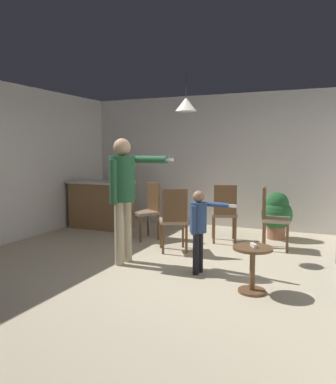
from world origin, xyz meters
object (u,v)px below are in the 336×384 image
object	(u,v)px
kitchen_counter	(101,204)
side_table_by_couch	(252,264)
dining_chair_by_counter	(148,208)
spare_remote_on_table	(254,245)
person_child	(199,222)
dining_chair_centre_back	(224,211)
dining_chair_spare	(271,215)
potted_plant_corner	(277,213)
dining_chair_near_wall	(174,217)
person_adult	(123,187)

from	to	relation	value
kitchen_counter	side_table_by_couch	world-z (taller)	kitchen_counter
dining_chair_by_counter	spare_remote_on_table	size ratio (longest dim) A/B	7.69
person_child	dining_chair_centre_back	xyz separation A→B (m)	(-0.14, 1.73, -0.12)
side_table_by_couch	dining_chair_spare	size ratio (longest dim) A/B	0.52
dining_chair_by_counter	spare_remote_on_table	xyz separation A→B (m)	(2.23, -1.84, -0.01)
side_table_by_couch	spare_remote_on_table	xyz separation A→B (m)	(0.01, 0.01, 0.21)
dining_chair_by_counter	potted_plant_corner	world-z (taller)	dining_chair_by_counter
dining_chair_by_counter	dining_chair_centre_back	xyz separation A→B (m)	(1.33, 0.26, 0.00)
dining_chair_near_wall	spare_remote_on_table	bearing A→B (deg)	-69.18
side_table_by_couch	dining_chair_near_wall	xyz separation A→B (m)	(-1.45, 1.21, 0.22)
person_child	dining_chair_near_wall	distance (m)	1.08
kitchen_counter	potted_plant_corner	world-z (taller)	kitchen_counter
dining_chair_near_wall	potted_plant_corner	distance (m)	2.05
kitchen_counter	spare_remote_on_table	xyz separation A→B (m)	(3.53, -2.33, 0.06)
person_child	spare_remote_on_table	bearing A→B (deg)	73.27
dining_chair_near_wall	dining_chair_centre_back	xyz separation A→B (m)	(0.56, 0.91, 0.00)
side_table_by_couch	dining_chair_centre_back	size ratio (longest dim) A/B	0.52
person_adult	person_child	xyz separation A→B (m)	(1.10, -0.00, -0.41)
dining_chair_centre_back	dining_chair_spare	bearing A→B (deg)	-26.50
dining_chair_near_wall	dining_chair_spare	xyz separation A→B (m)	(1.35, 0.81, 0.00)
dining_chair_spare	spare_remote_on_table	world-z (taller)	dining_chair_spare
kitchen_counter	spare_remote_on_table	size ratio (longest dim) A/B	9.69
kitchen_counter	side_table_by_couch	distance (m)	4.23
dining_chair_centre_back	person_adult	bearing A→B (deg)	-138.41
side_table_by_couch	dining_chair_centre_back	bearing A→B (deg)	112.96
person_adult	person_child	world-z (taller)	person_adult
kitchen_counter	dining_chair_near_wall	world-z (taller)	dining_chair_near_wall
kitchen_counter	spare_remote_on_table	world-z (taller)	kitchen_counter
kitchen_counter	dining_chair_by_counter	world-z (taller)	dining_chair_by_counter
potted_plant_corner	spare_remote_on_table	size ratio (longest dim) A/B	6.45
kitchen_counter	potted_plant_corner	bearing A→B (deg)	6.92
side_table_by_couch	dining_chair_by_counter	bearing A→B (deg)	140.23
dining_chair_by_counter	spare_remote_on_table	bearing A→B (deg)	173.40
dining_chair_near_wall	dining_chair_spare	world-z (taller)	same
kitchen_counter	potted_plant_corner	size ratio (longest dim) A/B	1.50
person_adult	dining_chair_near_wall	world-z (taller)	person_adult
dining_chair_by_counter	dining_chair_centre_back	size ratio (longest dim) A/B	1.00
side_table_by_couch	dining_chair_near_wall	size ratio (longest dim) A/B	0.52
side_table_by_couch	spare_remote_on_table	distance (m)	0.21
dining_chair_by_counter	dining_chair_near_wall	xyz separation A→B (m)	(0.77, -0.64, 0.00)
spare_remote_on_table	side_table_by_couch	bearing A→B (deg)	-126.72
person_child	spare_remote_on_table	size ratio (longest dim) A/B	8.25
kitchen_counter	person_adult	world-z (taller)	person_adult
dining_chair_near_wall	potted_plant_corner	size ratio (longest dim) A/B	1.19
kitchen_counter	dining_chair_near_wall	bearing A→B (deg)	-28.54
side_table_by_couch	potted_plant_corner	bearing A→B (deg)	92.31
kitchen_counter	side_table_by_couch	size ratio (longest dim) A/B	2.42
person_child	dining_chair_near_wall	world-z (taller)	person_child
person_child	potted_plant_corner	bearing A→B (deg)	173.89
person_adult	person_child	size ratio (longest dim) A/B	1.62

